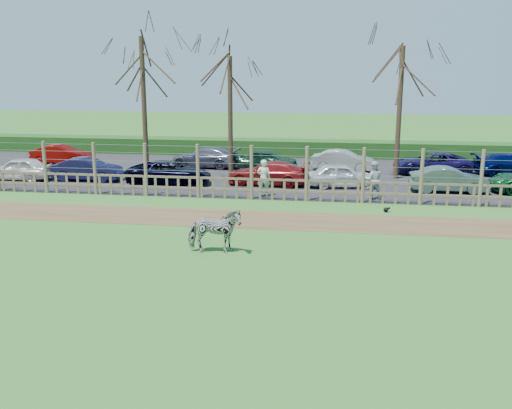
# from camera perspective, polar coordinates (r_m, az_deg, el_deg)

# --- Properties ---
(ground) EXTENTS (120.00, 120.00, 0.00)m
(ground) POSITION_cam_1_polar(r_m,az_deg,el_deg) (18.57, -4.17, -4.98)
(ground) COLOR #539445
(ground) RESTS_ON ground
(dirt_strip) EXTENTS (34.00, 2.80, 0.01)m
(dirt_strip) POSITION_cam_1_polar(r_m,az_deg,el_deg) (22.80, -1.77, -1.43)
(dirt_strip) COLOR brown
(dirt_strip) RESTS_ON ground
(asphalt) EXTENTS (44.00, 13.00, 0.04)m
(asphalt) POSITION_cam_1_polar(r_m,az_deg,el_deg) (32.46, 1.28, 3.09)
(asphalt) COLOR #232326
(asphalt) RESTS_ON ground
(hedge) EXTENTS (46.00, 2.00, 1.10)m
(hedge) POSITION_cam_1_polar(r_m,az_deg,el_deg) (39.25, 2.53, 5.68)
(hedge) COLOR #1E4716
(hedge) RESTS_ON ground
(fence) EXTENTS (30.16, 0.16, 2.50)m
(fence) POSITION_cam_1_polar(r_m,az_deg,el_deg) (25.99, -0.45, 2.24)
(fence) COLOR brown
(fence) RESTS_ON ground
(tree_left) EXTENTS (4.80, 4.80, 7.88)m
(tree_left) POSITION_cam_1_polar(r_m,az_deg,el_deg) (31.45, -11.27, 12.77)
(tree_left) COLOR #3D2B1E
(tree_left) RESTS_ON ground
(tree_mid) EXTENTS (4.80, 4.80, 6.83)m
(tree_mid) POSITION_cam_1_polar(r_m,az_deg,el_deg) (31.26, -2.62, 11.63)
(tree_mid) COLOR #3D2B1E
(tree_mid) RESTS_ON ground
(tree_right) EXTENTS (4.80, 4.80, 7.35)m
(tree_right) POSITION_cam_1_polar(r_m,az_deg,el_deg) (31.36, 14.31, 11.93)
(tree_right) COLOR #3D2B1E
(tree_right) RESTS_ON ground
(zebra) EXTENTS (1.86, 1.07, 1.49)m
(zebra) POSITION_cam_1_polar(r_m,az_deg,el_deg) (18.49, -4.17, -2.65)
(zebra) COLOR gray
(zebra) RESTS_ON ground
(visitor_a) EXTENTS (0.64, 0.44, 1.72)m
(visitor_a) POSITION_cam_1_polar(r_m,az_deg,el_deg) (26.50, 0.77, 2.67)
(visitor_a) COLOR #BEE1B9
(visitor_a) RESTS_ON asphalt
(visitor_b) EXTENTS (0.85, 0.67, 1.72)m
(visitor_b) POSITION_cam_1_polar(r_m,az_deg,el_deg) (26.56, 11.67, 2.42)
(visitor_b) COLOR #B5BCBF
(visitor_b) RESTS_ON asphalt
(crow) EXTENTS (0.28, 0.21, 0.23)m
(crow) POSITION_cam_1_polar(r_m,az_deg,el_deg) (24.44, 12.89, -0.50)
(crow) COLOR black
(crow) RESTS_ON ground
(car_0) EXTENTS (3.60, 1.63, 1.20)m
(car_0) POSITION_cam_1_polar(r_m,az_deg,el_deg) (32.99, -22.67, 3.31)
(car_0) COLOR silver
(car_0) RESTS_ON asphalt
(car_1) EXTENTS (3.67, 1.34, 1.20)m
(car_1) POSITION_cam_1_polar(r_m,az_deg,el_deg) (31.61, -16.50, 3.40)
(car_1) COLOR #171641
(car_1) RESTS_ON asphalt
(car_2) EXTENTS (4.50, 2.43, 1.20)m
(car_2) POSITION_cam_1_polar(r_m,az_deg,el_deg) (29.62, -8.72, 3.15)
(car_2) COLOR black
(car_2) RESTS_ON asphalt
(car_3) EXTENTS (4.26, 2.02, 1.20)m
(car_3) POSITION_cam_1_polar(r_m,az_deg,el_deg) (29.19, 1.23, 3.15)
(car_3) COLOR maroon
(car_3) RESTS_ON asphalt
(car_4) EXTENTS (3.67, 1.84, 1.20)m
(car_4) POSITION_cam_1_polar(r_m,az_deg,el_deg) (28.91, 8.58, 2.90)
(car_4) COLOR white
(car_4) RESTS_ON asphalt
(car_5) EXTENTS (3.67, 1.34, 1.20)m
(car_5) POSITION_cam_1_polar(r_m,az_deg,el_deg) (28.99, 18.73, 2.37)
(car_5) COLOR #4D695F
(car_5) RESTS_ON asphalt
(car_7) EXTENTS (3.68, 1.39, 1.20)m
(car_7) POSITION_cam_1_polar(r_m,az_deg,el_deg) (37.56, -18.90, 4.75)
(car_7) COLOR #8B0A06
(car_7) RESTS_ON asphalt
(car_9) EXTENTS (4.27, 2.04, 1.20)m
(car_9) POSITION_cam_1_polar(r_m,az_deg,el_deg) (34.54, -5.14, 4.72)
(car_9) COLOR #55556B
(car_9) RESTS_ON asphalt
(car_10) EXTENTS (3.57, 1.54, 1.20)m
(car_10) POSITION_cam_1_polar(r_m,az_deg,el_deg) (33.48, 1.16, 4.49)
(car_10) COLOR #1B442F
(car_10) RESTS_ON asphalt
(car_11) EXTENTS (3.74, 1.58, 1.20)m
(car_11) POSITION_cam_1_polar(r_m,az_deg,el_deg) (33.60, 8.72, 4.37)
(car_11) COLOR beige
(car_11) RESTS_ON asphalt
(car_12) EXTENTS (4.43, 2.25, 1.20)m
(car_12) POSITION_cam_1_polar(r_m,az_deg,el_deg) (33.69, 17.22, 3.94)
(car_12) COLOR #181046
(car_12) RESTS_ON asphalt
(car_13) EXTENTS (4.28, 2.08, 1.20)m
(car_13) POSITION_cam_1_polar(r_m,az_deg,el_deg) (34.89, 24.14, 3.68)
(car_13) COLOR #030E4C
(car_13) RESTS_ON asphalt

